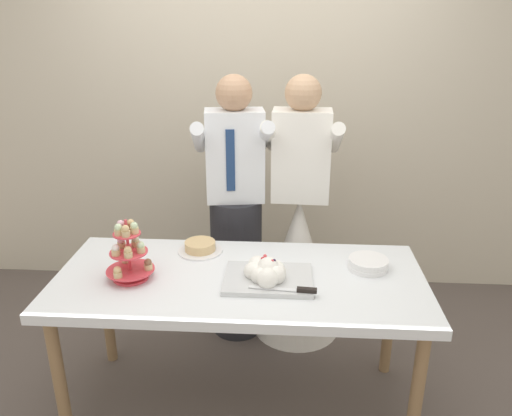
{
  "coord_description": "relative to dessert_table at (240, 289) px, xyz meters",
  "views": [
    {
      "loc": [
        0.22,
        -2.15,
        1.96
      ],
      "look_at": [
        0.07,
        0.15,
        1.07
      ],
      "focal_mm": 35.13,
      "sensor_mm": 36.0,
      "label": 1
    }
  ],
  "objects": [
    {
      "name": "ground_plane",
      "position": [
        0.0,
        0.0,
        -0.7
      ],
      "size": [
        8.0,
        8.0,
        0.0
      ],
      "primitive_type": "plane",
      "color": "#564C47"
    },
    {
      "name": "plate_stack",
      "position": [
        0.63,
        0.12,
        0.1
      ],
      "size": [
        0.2,
        0.2,
        0.05
      ],
      "color": "white",
      "rests_on": "dessert_table"
    },
    {
      "name": "person_groom",
      "position": [
        -0.09,
        0.69,
        0.05
      ],
      "size": [
        0.52,
        0.54,
        1.66
      ],
      "color": "#232328",
      "rests_on": "ground_plane"
    },
    {
      "name": "rear_wall",
      "position": [
        0.0,
        1.44,
        0.75
      ],
      "size": [
        5.2,
        0.1,
        2.9
      ],
      "primitive_type": "cube",
      "color": "beige",
      "rests_on": "ground_plane"
    },
    {
      "name": "dessert_table",
      "position": [
        0.0,
        0.0,
        0.0
      ],
      "size": [
        1.8,
        0.8,
        0.78
      ],
      "color": "silver",
      "rests_on": "ground_plane"
    },
    {
      "name": "person_bride",
      "position": [
        0.3,
        0.72,
        -0.12
      ],
      "size": [
        0.56,
        0.56,
        1.66
      ],
      "color": "white",
      "rests_on": "ground_plane"
    },
    {
      "name": "main_cake_tray",
      "position": [
        0.14,
        -0.05,
        0.12
      ],
      "size": [
        0.44,
        0.31,
        0.12
      ],
      "color": "silver",
      "rests_on": "dessert_table"
    },
    {
      "name": "cupcake_stand",
      "position": [
        -0.52,
        -0.05,
        0.21
      ],
      "size": [
        0.23,
        0.23,
        0.31
      ],
      "color": "#D83F4C",
      "rests_on": "dessert_table"
    },
    {
      "name": "round_cake",
      "position": [
        -0.24,
        0.26,
        0.1
      ],
      "size": [
        0.24,
        0.24,
        0.06
      ],
      "color": "white",
      "rests_on": "dessert_table"
    }
  ]
}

